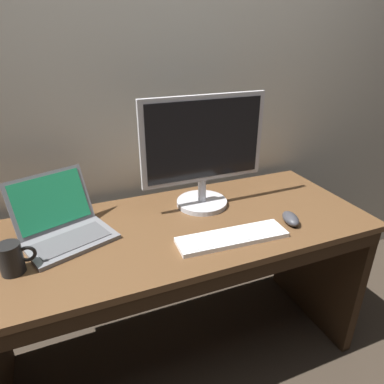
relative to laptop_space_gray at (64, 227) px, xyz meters
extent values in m
plane|color=#382D23|center=(0.43, -0.08, -0.80)|extent=(14.00, 14.00, 0.00)
cube|color=beige|center=(0.43, 0.32, 0.64)|extent=(4.81, 0.04, 2.87)
cube|color=brown|center=(0.43, -0.08, -0.06)|extent=(1.63, 0.66, 0.03)
cube|color=#322113|center=(1.22, -0.08, -0.44)|extent=(0.05, 0.61, 0.72)
cube|color=#322113|center=(0.43, -0.39, -0.11)|extent=(1.57, 0.02, 0.06)
cube|color=slate|center=(0.02, -0.05, -0.04)|extent=(0.36, 0.30, 0.02)
cube|color=#505054|center=(0.02, -0.06, -0.03)|extent=(0.29, 0.21, 0.00)
cube|color=slate|center=(-0.03, 0.09, 0.07)|extent=(0.32, 0.19, 0.21)
cube|color=#23935B|center=(-0.03, 0.09, 0.07)|extent=(0.29, 0.17, 0.19)
cylinder|color=#B7B7BC|center=(0.60, 0.05, -0.04)|extent=(0.23, 0.23, 0.02)
cylinder|color=#B7B7BC|center=(0.60, 0.05, 0.03)|extent=(0.04, 0.04, 0.11)
cube|color=#B7B7BC|center=(0.60, 0.04, 0.26)|extent=(0.55, 0.02, 0.37)
cube|color=black|center=(0.60, 0.03, 0.26)|extent=(0.51, 0.00, 0.33)
cube|color=white|center=(0.59, -0.26, -0.04)|extent=(0.44, 0.14, 0.02)
cube|color=silver|center=(0.59, -0.26, -0.03)|extent=(0.41, 0.12, 0.00)
ellipsoid|color=#38383D|center=(0.87, -0.24, -0.03)|extent=(0.08, 0.12, 0.04)
cylinder|color=black|center=(-0.17, -0.16, 0.01)|extent=(0.08, 0.08, 0.11)
torus|color=black|center=(-0.12, -0.16, 0.01)|extent=(0.06, 0.01, 0.06)
camera|label=1|loc=(0.02, -1.23, 0.68)|focal=32.18mm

